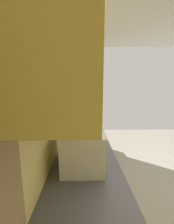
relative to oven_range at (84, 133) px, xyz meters
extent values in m
plane|color=gray|center=(-1.55, -1.25, -0.47)|extent=(6.49, 6.49, 0.00)
cube|color=#E8CD75|center=(-1.55, 0.36, 0.89)|extent=(4.18, 0.12, 2.72)
cube|color=#D0C06A|center=(-1.93, 0.00, -0.03)|extent=(3.25, 0.62, 0.88)
cube|color=#4E4B52|center=(-1.93, 0.00, 0.42)|extent=(3.28, 0.65, 0.02)
cube|color=#332819|center=(-2.16, -0.31, -0.03)|extent=(0.01, 0.01, 0.81)
cube|color=#332819|center=(-1.70, -0.31, -0.03)|extent=(0.01, 0.01, 0.81)
cube|color=#332819|center=(-1.24, -0.31, -0.03)|extent=(0.01, 0.01, 0.81)
cube|color=#332819|center=(-0.77, -0.31, -0.03)|extent=(0.01, 0.01, 0.81)
cube|color=#D6C065|center=(-1.93, 0.13, 1.37)|extent=(2.04, 0.35, 0.71)
cube|color=black|center=(0.00, 0.00, -0.02)|extent=(0.59, 0.61, 0.90)
cube|color=black|center=(0.00, -0.31, -0.06)|extent=(0.46, 0.01, 0.50)
cube|color=black|center=(0.00, 0.00, 0.44)|extent=(0.56, 0.58, 0.02)
cube|color=black|center=(0.00, 0.28, 0.52)|extent=(0.56, 0.04, 0.18)
cylinder|color=#38383D|center=(-0.13, -0.11, 0.46)|extent=(0.11, 0.11, 0.01)
cylinder|color=#38383D|center=(0.13, -0.11, 0.46)|extent=(0.11, 0.11, 0.01)
cylinder|color=#38383D|center=(-0.13, 0.11, 0.46)|extent=(0.11, 0.11, 0.01)
cylinder|color=#38383D|center=(0.13, 0.11, 0.46)|extent=(0.11, 0.11, 0.01)
cube|color=white|center=(-2.11, 0.02, 0.60)|extent=(0.49, 0.36, 0.34)
cube|color=black|center=(-2.15, -0.17, 0.60)|extent=(0.30, 0.01, 0.23)
cube|color=#2D2D33|center=(-1.92, -0.17, 0.60)|extent=(0.09, 0.01, 0.23)
cylinder|color=#4C8CBF|center=(-1.28, -0.04, 0.46)|extent=(0.20, 0.20, 0.04)
cylinder|color=#4B83C3|center=(-1.28, -0.04, 0.47)|extent=(0.16, 0.16, 0.02)
cylinder|color=#B7BABF|center=(-0.53, -0.04, 0.51)|extent=(0.13, 0.13, 0.14)
cylinder|color=black|center=(-0.53, -0.04, 0.59)|extent=(0.03, 0.03, 0.02)
cylinder|color=#B7BABF|center=(-0.46, -0.04, 0.54)|extent=(0.08, 0.02, 0.05)
camera|label=1|loc=(-3.26, 0.00, 1.14)|focal=21.00mm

